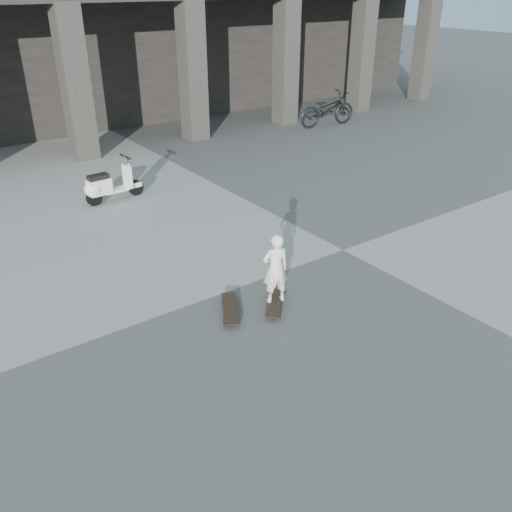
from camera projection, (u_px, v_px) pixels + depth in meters
ground at (343, 250)px, 10.03m from camera, size 90.00×90.00×0.00m
colonnade at (69, 26)px, 18.60m from camera, size 28.00×8.82×6.00m
longboard at (275, 301)px, 8.29m from camera, size 0.79×0.83×0.09m
skateboard_spare at (230, 309)px, 8.09m from camera, size 0.64×0.88×0.11m
child at (276, 269)px, 8.03m from camera, size 0.46×0.36×1.11m
scooter at (104, 186)px, 12.00m from camera, size 1.40×0.48×0.97m
bicycle at (327, 109)px, 18.29m from camera, size 2.21×0.98×1.12m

